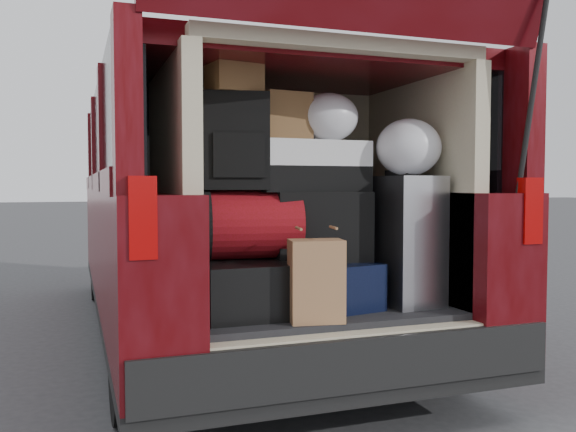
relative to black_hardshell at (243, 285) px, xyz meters
name	(u,v)px	position (x,y,z in m)	size (l,w,h in m)	color
ground	(326,429)	(0.35, -0.16, -0.67)	(80.00, 80.00, 0.00)	#353537
minivan	(229,215)	(0.35, 1.70, 0.24)	(1.90, 5.35, 2.77)	black
load_floor	(305,355)	(0.35, 0.12, -0.40)	(1.24, 1.05, 0.55)	black
black_hardshell	(243,285)	(0.00, 0.00, 0.00)	(0.44, 0.61, 0.24)	black
navy_hardshell	(320,284)	(0.38, -0.02, -0.01)	(0.41, 0.50, 0.22)	black
silver_roller	(401,240)	(0.79, -0.07, 0.19)	(0.26, 0.42, 0.63)	white
kraft_bag	(316,281)	(0.23, -0.32, 0.06)	(0.23, 0.15, 0.35)	#A6724B
red_duffel	(246,224)	(0.02, 0.01, 0.28)	(0.49, 0.32, 0.32)	maroon
black_soft_case	(319,226)	(0.38, 0.00, 0.27)	(0.46, 0.28, 0.33)	black
backpack	(234,142)	(-0.04, 0.00, 0.66)	(0.31, 0.19, 0.44)	black
twotone_duffel	(309,167)	(0.34, 0.04, 0.56)	(0.55, 0.28, 0.25)	white
grocery_sack_lower	(234,71)	(-0.04, -0.01, 0.98)	(0.22, 0.18, 0.20)	brown
grocery_sack_upper	(283,117)	(0.22, 0.08, 0.79)	(0.23, 0.19, 0.23)	brown
plastic_bag_center	(328,118)	(0.45, 0.05, 0.80)	(0.30, 0.28, 0.24)	white
plastic_bag_right	(409,147)	(0.80, -0.12, 0.65)	(0.32, 0.30, 0.28)	white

